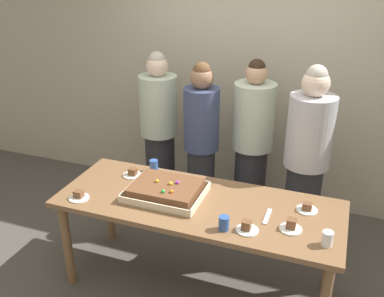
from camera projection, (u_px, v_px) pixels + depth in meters
The scene contains 17 objects.
ground_plane at pixel (197, 285), 3.49m from camera, with size 12.00×12.00×0.00m, color #4C4742.
interior_back_panel at pixel (253, 59), 4.24m from camera, with size 8.00×0.12×3.00m, color #B2A893.
party_table at pixel (198, 212), 3.21m from camera, with size 2.10×0.80×0.78m.
sheet_cake at pixel (166, 190), 3.23m from camera, with size 0.57×0.45×0.12m.
plated_slice_near_left at pixel (307, 208), 3.06m from camera, with size 0.15×0.15×0.06m.
plated_slice_near_right at pixel (291, 226), 2.85m from camera, with size 0.15×0.15×0.08m.
plated_slice_far_left at pixel (79, 196), 3.21m from camera, with size 0.15×0.15×0.06m.
plated_slice_far_right at pixel (132, 173), 3.53m from camera, with size 0.15×0.15×0.07m.
plated_slice_center_front at pixel (247, 228), 2.83m from camera, with size 0.15×0.15×0.07m.
drink_cup_nearest at pixel (224, 223), 2.83m from camera, with size 0.07×0.07×0.10m, color #2D5199.
drink_cup_middle at pixel (327, 239), 2.68m from camera, with size 0.07×0.07×0.10m, color white.
drink_cup_far_end at pixel (154, 166), 3.60m from camera, with size 0.07×0.07×0.10m, color #2D5199.
cake_server_utensil at pixel (267, 216), 2.99m from camera, with size 0.03×0.20×0.01m, color silver.
person_serving_front at pixel (306, 162), 3.58m from camera, with size 0.37×0.37×1.68m.
person_green_shirt_behind at pixel (201, 145), 3.97m from camera, with size 0.32×0.32×1.61m.
person_striped_tie_right at pixel (159, 131), 4.28m from camera, with size 0.37×0.37×1.63m.
person_far_right_suit at pixel (252, 144), 4.00m from camera, with size 0.37×0.37×1.63m.
Camera 1 is at (0.91, -2.57, 2.45)m, focal length 40.42 mm.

